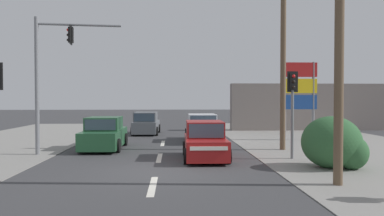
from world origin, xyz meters
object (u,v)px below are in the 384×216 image
object	(u,v)px
hatchback_kerbside_parked	(205,142)
pedestal_signal_right_kerb	(292,100)
hatchback_oncoming_mid	(146,124)
sedan_receding_far	(202,129)
sedan_crossing_left	(104,135)
shopping_plaza_sign	(299,90)
traffic_signal_mast	(50,67)
utility_pole_midground_right	(283,49)

from	to	relation	value
hatchback_kerbside_parked	pedestal_signal_right_kerb	bearing A→B (deg)	-4.25
hatchback_kerbside_parked	hatchback_oncoming_mid	world-z (taller)	same
sedan_receding_far	sedan_crossing_left	distance (m)	5.89
shopping_plaza_sign	hatchback_oncoming_mid	size ratio (longest dim) A/B	1.25
hatchback_oncoming_mid	sedan_crossing_left	size ratio (longest dim) A/B	0.87
traffic_signal_mast	shopping_plaza_sign	xyz separation A→B (m)	(12.76, 5.00, -0.85)
utility_pole_midground_right	shopping_plaza_sign	xyz separation A→B (m)	(2.17, 4.08, -1.82)
traffic_signal_mast	hatchback_oncoming_mid	bearing A→B (deg)	69.24
hatchback_oncoming_mid	sedan_crossing_left	distance (m)	7.61
sedan_crossing_left	pedestal_signal_right_kerb	bearing A→B (deg)	-23.08
traffic_signal_mast	pedestal_signal_right_kerb	size ratio (longest dim) A/B	1.69
utility_pole_midground_right	shopping_plaza_sign	size ratio (longest dim) A/B	1.99
traffic_signal_mast	pedestal_signal_right_kerb	xyz separation A→B (m)	(10.20, -1.73, -1.42)
traffic_signal_mast	pedestal_signal_right_kerb	bearing A→B (deg)	-9.60
pedestal_signal_right_kerb	shopping_plaza_sign	world-z (taller)	shopping_plaza_sign
utility_pole_midground_right	pedestal_signal_right_kerb	xyz separation A→B (m)	(-0.39, -2.65, -2.39)
utility_pole_midground_right	traffic_signal_mast	xyz separation A→B (m)	(-10.59, -0.93, -0.97)
pedestal_signal_right_kerb	shopping_plaza_sign	bearing A→B (deg)	69.13
shopping_plaza_sign	hatchback_kerbside_parked	world-z (taller)	shopping_plaza_sign
hatchback_kerbside_parked	sedan_receding_far	bearing A→B (deg)	86.67
pedestal_signal_right_kerb	shopping_plaza_sign	size ratio (longest dim) A/B	0.77
utility_pole_midground_right	hatchback_oncoming_mid	xyz separation A→B (m)	(-7.09, 8.30, -4.10)
pedestal_signal_right_kerb	sedan_receding_far	bearing A→B (deg)	115.73
traffic_signal_mast	shopping_plaza_sign	bearing A→B (deg)	21.41
sedan_receding_far	hatchback_oncoming_mid	world-z (taller)	sedan_receding_far
pedestal_signal_right_kerb	hatchback_kerbside_parked	distance (m)	3.93
traffic_signal_mast	pedestal_signal_right_kerb	distance (m)	10.44
sedan_receding_far	hatchback_oncoming_mid	size ratio (longest dim) A/B	1.15
hatchback_oncoming_mid	pedestal_signal_right_kerb	bearing A→B (deg)	-58.56
sedan_receding_far	sedan_crossing_left	world-z (taller)	same
pedestal_signal_right_kerb	traffic_signal_mast	bearing A→B (deg)	170.40
shopping_plaza_sign	hatchback_oncoming_mid	distance (m)	10.43
hatchback_oncoming_mid	sedan_crossing_left	xyz separation A→B (m)	(-1.49, -7.47, 0.00)
utility_pole_midground_right	hatchback_kerbside_parked	bearing A→B (deg)	-148.62
pedestal_signal_right_kerb	hatchback_oncoming_mid	xyz separation A→B (m)	(-6.70, 10.96, -1.71)
hatchback_kerbside_parked	hatchback_oncoming_mid	distance (m)	11.15
utility_pole_midground_right	hatchback_kerbside_parked	world-z (taller)	utility_pole_midground_right
sedan_receding_far	pedestal_signal_right_kerb	bearing A→B (deg)	-64.27
utility_pole_midground_right	hatchback_kerbside_parked	distance (m)	6.16
sedan_receding_far	sedan_crossing_left	size ratio (longest dim) A/B	1.00
pedestal_signal_right_kerb	hatchback_kerbside_parked	bearing A→B (deg)	175.75
sedan_receding_far	traffic_signal_mast	bearing A→B (deg)	-145.50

